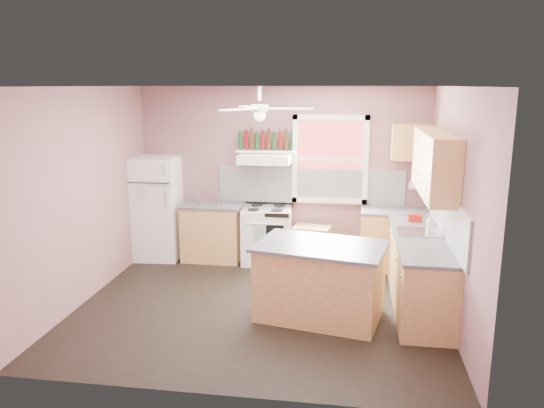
# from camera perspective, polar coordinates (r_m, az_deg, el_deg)

# --- Properties ---
(floor) EXTENTS (4.50, 4.50, 0.00)m
(floor) POSITION_cam_1_polar(r_m,az_deg,el_deg) (6.80, -1.23, -10.87)
(floor) COLOR black
(floor) RESTS_ON ground
(ceiling) EXTENTS (4.50, 4.50, 0.00)m
(ceiling) POSITION_cam_1_polar(r_m,az_deg,el_deg) (6.23, -1.35, 12.54)
(ceiling) COLOR white
(ceiling) RESTS_ON ground
(wall_back) EXTENTS (4.50, 0.05, 2.70)m
(wall_back) POSITION_cam_1_polar(r_m,az_deg,el_deg) (8.34, 1.09, 3.27)
(wall_back) COLOR #82575A
(wall_back) RESTS_ON ground
(wall_right) EXTENTS (0.05, 4.00, 2.70)m
(wall_right) POSITION_cam_1_polar(r_m,az_deg,el_deg) (6.40, 19.20, -0.35)
(wall_right) COLOR #82575A
(wall_right) RESTS_ON ground
(wall_left) EXTENTS (0.05, 4.00, 2.70)m
(wall_left) POSITION_cam_1_polar(r_m,az_deg,el_deg) (7.12, -19.64, 0.89)
(wall_left) COLOR #82575A
(wall_left) RESTS_ON ground
(backsplash_back) EXTENTS (2.90, 0.03, 0.55)m
(backsplash_back) POSITION_cam_1_polar(r_m,az_deg,el_deg) (8.29, 4.13, 1.95)
(backsplash_back) COLOR white
(backsplash_back) RESTS_ON wall_back
(backsplash_right) EXTENTS (0.03, 2.60, 0.55)m
(backsplash_right) POSITION_cam_1_polar(r_m,az_deg,el_deg) (6.72, 18.31, -1.22)
(backsplash_right) COLOR white
(backsplash_right) RESTS_ON wall_right
(window_view) EXTENTS (1.00, 0.02, 1.20)m
(window_view) POSITION_cam_1_polar(r_m,az_deg,el_deg) (8.20, 6.27, 4.80)
(window_view) COLOR maroon
(window_view) RESTS_ON wall_back
(window_frame) EXTENTS (1.16, 0.07, 1.36)m
(window_frame) POSITION_cam_1_polar(r_m,az_deg,el_deg) (8.18, 6.27, 4.78)
(window_frame) COLOR white
(window_frame) RESTS_ON wall_back
(refrigerator) EXTENTS (0.73, 0.71, 1.62)m
(refrigerator) POSITION_cam_1_polar(r_m,az_deg,el_deg) (8.57, -12.25, -0.43)
(refrigerator) COLOR white
(refrigerator) RESTS_ON floor
(base_cabinet_left) EXTENTS (0.90, 0.60, 0.86)m
(base_cabinet_left) POSITION_cam_1_polar(r_m,az_deg,el_deg) (8.44, -6.40, -3.10)
(base_cabinet_left) COLOR #A66F45
(base_cabinet_left) RESTS_ON floor
(counter_left) EXTENTS (0.92, 0.62, 0.04)m
(counter_left) POSITION_cam_1_polar(r_m,az_deg,el_deg) (8.33, -6.47, -0.12)
(counter_left) COLOR #49494C
(counter_left) RESTS_ON base_cabinet_left
(toaster) EXTENTS (0.30, 0.19, 0.18)m
(toaster) POSITION_cam_1_polar(r_m,az_deg,el_deg) (8.22, -6.65, 0.48)
(toaster) COLOR silver
(toaster) RESTS_ON counter_left
(stove) EXTENTS (0.81, 0.71, 0.86)m
(stove) POSITION_cam_1_polar(r_m,az_deg,el_deg) (8.26, -0.55, -3.37)
(stove) COLOR white
(stove) RESTS_ON floor
(range_hood) EXTENTS (0.78, 0.50, 0.14)m
(range_hood) POSITION_cam_1_polar(r_m,az_deg,el_deg) (8.07, -0.79, 4.89)
(range_hood) COLOR white
(range_hood) RESTS_ON wall_back
(bottle_shelf) EXTENTS (0.90, 0.26, 0.03)m
(bottle_shelf) POSITION_cam_1_polar(r_m,az_deg,el_deg) (8.17, -0.65, 5.70)
(bottle_shelf) COLOR white
(bottle_shelf) RESTS_ON range_hood
(cart) EXTENTS (0.60, 0.45, 0.55)m
(cart) POSITION_cam_1_polar(r_m,az_deg,el_deg) (8.22, 4.30, -4.62)
(cart) COLOR #A66F45
(cart) RESTS_ON floor
(base_cabinet_corner) EXTENTS (1.00, 0.60, 0.86)m
(base_cabinet_corner) POSITION_cam_1_polar(r_m,az_deg,el_deg) (8.19, 13.01, -3.84)
(base_cabinet_corner) COLOR #A66F45
(base_cabinet_corner) RESTS_ON floor
(base_cabinet_right) EXTENTS (0.60, 2.20, 0.86)m
(base_cabinet_right) POSITION_cam_1_polar(r_m,az_deg,el_deg) (6.89, 15.52, -7.18)
(base_cabinet_right) COLOR #A66F45
(base_cabinet_right) RESTS_ON floor
(counter_corner) EXTENTS (1.02, 0.62, 0.04)m
(counter_corner) POSITION_cam_1_polar(r_m,az_deg,el_deg) (8.08, 13.17, -0.78)
(counter_corner) COLOR #49494C
(counter_corner) RESTS_ON base_cabinet_corner
(counter_right) EXTENTS (0.62, 2.22, 0.04)m
(counter_right) POSITION_cam_1_polar(r_m,az_deg,el_deg) (6.75, 15.67, -3.58)
(counter_right) COLOR #49494C
(counter_right) RESTS_ON base_cabinet_right
(sink) EXTENTS (0.55, 0.45, 0.03)m
(sink) POSITION_cam_1_polar(r_m,az_deg,el_deg) (6.94, 15.48, -3.00)
(sink) COLOR silver
(sink) RESTS_ON counter_right
(faucet) EXTENTS (0.03, 0.03, 0.14)m
(faucet) POSITION_cam_1_polar(r_m,az_deg,el_deg) (6.94, 16.83, -2.44)
(faucet) COLOR silver
(faucet) RESTS_ON sink
(upper_cabinet_right) EXTENTS (0.33, 1.80, 0.76)m
(upper_cabinet_right) POSITION_cam_1_polar(r_m,az_deg,el_deg) (6.78, 17.10, 4.19)
(upper_cabinet_right) COLOR #A66F45
(upper_cabinet_right) RESTS_ON wall_right
(upper_cabinet_corner) EXTENTS (0.60, 0.33, 0.52)m
(upper_cabinet_corner) POSITION_cam_1_polar(r_m,az_deg,el_deg) (8.06, 14.89, 6.46)
(upper_cabinet_corner) COLOR #A66F45
(upper_cabinet_corner) RESTS_ON wall_back
(paper_towel) EXTENTS (0.26, 0.12, 0.12)m
(paper_towel) POSITION_cam_1_polar(r_m,az_deg,el_deg) (8.19, 15.44, 1.92)
(paper_towel) COLOR white
(paper_towel) RESTS_ON wall_back
(island) EXTENTS (1.55, 1.15, 0.86)m
(island) POSITION_cam_1_polar(r_m,az_deg,el_deg) (6.37, 5.17, -8.39)
(island) COLOR #A66F45
(island) RESTS_ON floor
(island_top) EXTENTS (1.65, 1.25, 0.04)m
(island_top) POSITION_cam_1_polar(r_m,az_deg,el_deg) (6.22, 5.26, -4.53)
(island_top) COLOR #49494C
(island_top) RESTS_ON island
(ceiling_fan_hub) EXTENTS (0.20, 0.20, 0.08)m
(ceiling_fan_hub) POSITION_cam_1_polar(r_m,az_deg,el_deg) (6.24, -1.34, 10.24)
(ceiling_fan_hub) COLOR white
(ceiling_fan_hub) RESTS_ON ceiling
(soap_bottle) EXTENTS (0.13, 0.13, 0.25)m
(soap_bottle) POSITION_cam_1_polar(r_m,az_deg,el_deg) (6.89, 16.63, -2.07)
(soap_bottle) COLOR silver
(soap_bottle) RESTS_ON counter_right
(red_caddy) EXTENTS (0.19, 0.14, 0.10)m
(red_caddy) POSITION_cam_1_polar(r_m,az_deg,el_deg) (7.46, 15.16, -1.44)
(red_caddy) COLOR #A3150E
(red_caddy) RESTS_ON counter_right
(wine_bottles) EXTENTS (0.86, 0.06, 0.31)m
(wine_bottles) POSITION_cam_1_polar(r_m,az_deg,el_deg) (8.16, -0.65, 6.81)
(wine_bottles) COLOR #143819
(wine_bottles) RESTS_ON bottle_shelf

